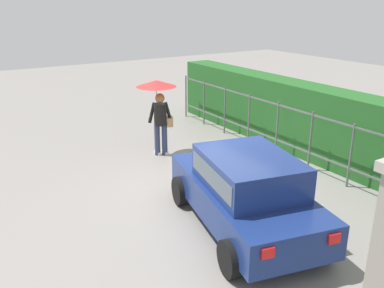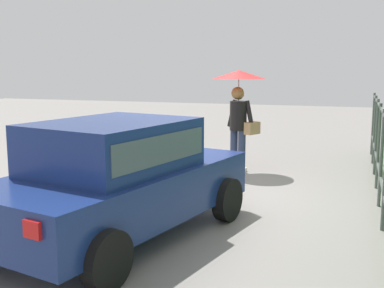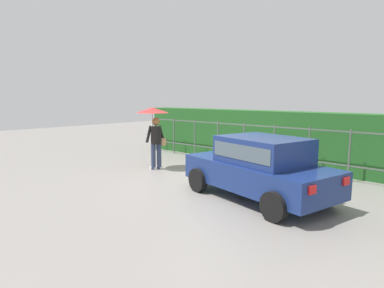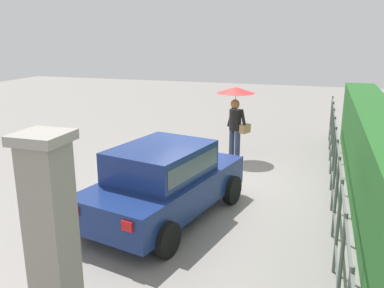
# 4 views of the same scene
# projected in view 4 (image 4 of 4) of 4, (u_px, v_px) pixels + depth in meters

# --- Properties ---
(ground_plane) EXTENTS (40.00, 40.00, 0.00)m
(ground_plane) POSITION_uv_depth(u_px,v_px,m) (206.00, 186.00, 9.76)
(ground_plane) COLOR gray
(car) EXTENTS (3.97, 2.50, 1.48)m
(car) POSITION_uv_depth(u_px,v_px,m) (164.00, 179.00, 7.90)
(car) COLOR navy
(car) RESTS_ON ground
(pedestrian) EXTENTS (1.07, 1.07, 2.05)m
(pedestrian) POSITION_uv_depth(u_px,v_px,m) (236.00, 106.00, 11.52)
(pedestrian) COLOR #2D3856
(pedestrian) RESTS_ON ground
(gate_pillar) EXTENTS (0.60, 0.60, 2.42)m
(gate_pillar) POSITION_uv_depth(u_px,v_px,m) (51.00, 226.00, 5.03)
(gate_pillar) COLOR gray
(gate_pillar) RESTS_ON ground
(fence_section) EXTENTS (11.84, 0.05, 1.50)m
(fence_section) POSITION_uv_depth(u_px,v_px,m) (335.00, 172.00, 8.22)
(fence_section) COLOR #59605B
(fence_section) RESTS_ON ground
(hedge_row) EXTENTS (12.79, 0.90, 1.90)m
(hedge_row) POSITION_uv_depth(u_px,v_px,m) (380.00, 170.00, 7.95)
(hedge_row) COLOR #235B23
(hedge_row) RESTS_ON ground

